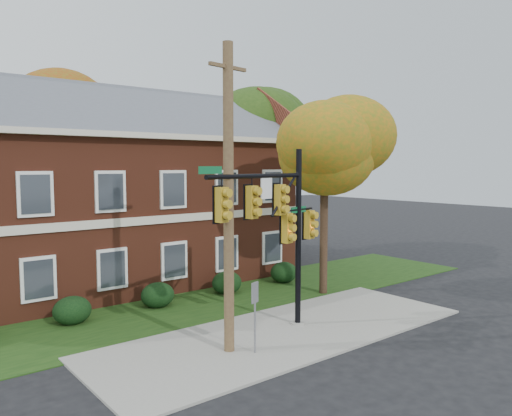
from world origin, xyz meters
TOP-DOWN VIEW (x-y plane):
  - ground at (0.00, 0.00)m, footprint 120.00×120.00m
  - sidewalk at (0.00, 1.00)m, footprint 14.00×5.00m
  - grass_strip at (0.00, 6.00)m, footprint 30.00×6.00m
  - apartment_building at (-2.00, 11.95)m, footprint 18.80×8.80m
  - hedge_left at (-5.50, 6.70)m, footprint 1.40×1.26m
  - hedge_center at (-2.00, 6.70)m, footprint 1.40×1.26m
  - hedge_right at (1.50, 6.70)m, footprint 1.40×1.26m
  - hedge_far_right at (5.00, 6.70)m, footprint 1.40×1.26m
  - tree_near_right at (5.22, 3.87)m, footprint 4.50×4.25m
  - tree_right_rear at (9.31, 12.81)m, footprint 6.30×5.95m
  - tree_far_rear at (-0.66, 19.79)m, footprint 6.84×6.46m
  - traffic_signal at (-0.28, 1.10)m, footprint 5.69×1.27m
  - utility_pole at (-2.63, 0.77)m, footprint 1.48×0.36m
  - sign_post at (-2.11, 0.12)m, footprint 0.33×0.14m

SIDE VIEW (x-z plane):
  - ground at x=0.00m, z-range 0.00..0.00m
  - grass_strip at x=0.00m, z-range 0.00..0.04m
  - sidewalk at x=0.00m, z-range 0.00..0.08m
  - hedge_left at x=-5.50m, z-range 0.00..1.05m
  - hedge_center at x=-2.00m, z-range 0.00..1.05m
  - hedge_right at x=1.50m, z-range 0.00..1.05m
  - hedge_far_right at x=5.00m, z-range 0.00..1.05m
  - sign_post at x=-2.11m, z-range 0.41..2.71m
  - traffic_signal at x=-0.28m, z-range 0.78..7.22m
  - utility_pole at x=-2.63m, z-range 0.07..9.60m
  - apartment_building at x=-2.00m, z-range 0.12..9.86m
  - tree_near_right at x=5.22m, z-range 2.38..10.96m
  - tree_right_rear at x=9.31m, z-range 2.81..13.43m
  - tree_far_rear at x=-0.66m, z-range 3.08..14.60m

